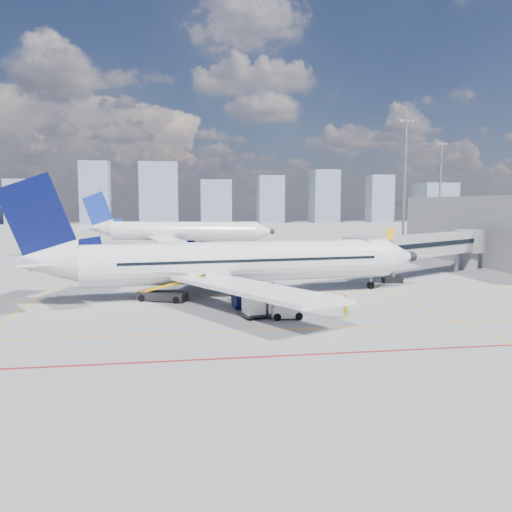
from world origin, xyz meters
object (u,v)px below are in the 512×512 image
Objects in this scene: second_aircraft at (176,231)px; belt_loader at (164,294)px; baggage_tug at (285,309)px; ramp_worker at (346,306)px; cargo_dolly at (264,305)px; main_aircraft at (226,263)px.

second_aircraft is 57.98m from belt_loader.
belt_loader is at bearing 136.33° from baggage_tug.
ramp_worker is (4.79, -0.55, 0.20)m from baggage_tug.
baggage_tug is at bearing -18.13° from belt_loader.
cargo_dolly is (7.12, -65.84, -2.19)m from second_aircraft.
ramp_worker reaches higher than baggage_tug.
second_aircraft is at bearing 113.41° from belt_loader.
baggage_tug is (8.64, -66.53, -2.44)m from second_aircraft.
main_aircraft reaches higher than belt_loader.
belt_loader is (-7.92, 7.92, -0.35)m from cargo_dolly.
belt_loader is at bearing -76.95° from second_aircraft.
baggage_tug is 0.37× the size of belt_loader.
second_aircraft is at bearing 82.96° from cargo_dolly.
belt_loader is (-0.80, -57.92, -2.54)m from second_aircraft.
main_aircraft is 13.89m from ramp_worker.
baggage_tug is 0.65× the size of cargo_dolly.
main_aircraft is 56.42m from second_aircraft.
ramp_worker reaches higher than cargo_dolly.
second_aircraft is 68.45m from ramp_worker.
cargo_dolly is at bearing -20.77° from belt_loader.
ramp_worker is at bearing -58.63° from main_aircraft.
ramp_worker is (13.44, -67.08, -2.24)m from second_aircraft.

